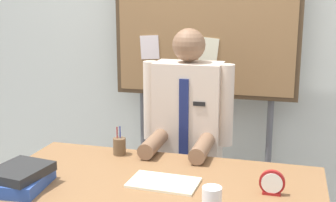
{
  "coord_description": "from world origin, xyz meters",
  "views": [
    {
      "loc": [
        0.58,
        -1.9,
        1.61
      ],
      "look_at": [
        0.0,
        0.19,
        1.11
      ],
      "focal_mm": 47.82,
      "sensor_mm": 36.0,
      "label": 1
    }
  ],
  "objects": [
    {
      "name": "book_stack",
      "position": [
        -0.57,
        -0.24,
        0.81
      ],
      "size": [
        0.25,
        0.3,
        0.1
      ],
      "color": "#2D4C99",
      "rests_on": "desk"
    },
    {
      "name": "back_wall",
      "position": [
        0.0,
        1.34,
        1.35
      ],
      "size": [
        6.4,
        0.08,
        2.7
      ],
      "primitive_type": "cube",
      "color": "silver",
      "rests_on": "ground_plane"
    },
    {
      "name": "desk_clock",
      "position": [
        0.53,
        -0.0,
        0.81
      ],
      "size": [
        0.11,
        0.04,
        0.11
      ],
      "color": "maroon",
      "rests_on": "desk"
    },
    {
      "name": "open_notebook",
      "position": [
        0.04,
        -0.02,
        0.76
      ],
      "size": [
        0.33,
        0.21,
        0.01
      ],
      "primitive_type": "cube",
      "rotation": [
        0.0,
        0.0,
        -0.04
      ],
      "color": "#F4EFCC",
      "rests_on": "desk"
    },
    {
      "name": "desk",
      "position": [
        0.0,
        0.0,
        0.66
      ],
      "size": [
        1.56,
        0.8,
        0.76
      ],
      "color": "brown",
      "rests_on": "ground_plane"
    },
    {
      "name": "bulletin_board",
      "position": [
        -0.0,
        1.13,
        1.52
      ],
      "size": [
        1.28,
        0.09,
        2.17
      ],
      "color": "#4C3823",
      "rests_on": "ground_plane"
    },
    {
      "name": "pen_holder",
      "position": [
        -0.31,
        0.3,
        0.81
      ],
      "size": [
        0.07,
        0.07,
        0.16
      ],
      "color": "brown",
      "rests_on": "desk"
    },
    {
      "name": "coffee_mug",
      "position": [
        0.3,
        -0.22,
        0.81
      ],
      "size": [
        0.08,
        0.08,
        0.1
      ],
      "primitive_type": "cylinder",
      "color": "white",
      "rests_on": "desk"
    },
    {
      "name": "person",
      "position": [
        0.0,
        0.64,
        0.67
      ],
      "size": [
        0.55,
        0.56,
        1.44
      ],
      "color": "#2D2D33",
      "rests_on": "ground_plane"
    }
  ]
}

